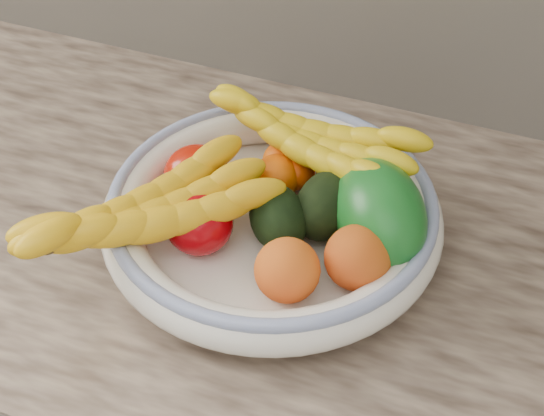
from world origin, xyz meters
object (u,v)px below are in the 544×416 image
Objects in this scene: green_mango at (379,214)px; banana_bunch_front at (148,218)px; banana_bunch_back at (309,144)px; fruit_bowl at (272,215)px.

green_mango is 0.25m from banana_bunch_front.
green_mango is 0.47× the size of banana_bunch_front.
banana_bunch_back reaches higher than banana_bunch_front.
fruit_bowl is 1.24× the size of banana_bunch_front.
banana_bunch_back is at bearing 1.32° from banana_bunch_front.
banana_bunch_back is at bearing 110.38° from green_mango.
green_mango reaches higher than banana_bunch_back.
banana_bunch_front is at bearing -114.26° from banana_bunch_back.
green_mango is 0.13m from banana_bunch_back.
fruit_bowl is 2.62× the size of green_mango.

